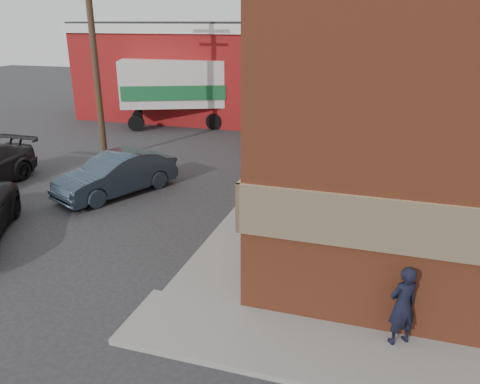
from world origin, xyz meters
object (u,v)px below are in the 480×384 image
Objects in this scene: sedan at (116,174)px; box_truck at (187,89)px; warehouse at (222,70)px; man at (403,306)px; utility_pole at (93,45)px.

box_truck is at bearing 125.01° from sedan.
warehouse is at bearing 56.40° from box_truck.
box_truck is at bearing -91.14° from man.
sedan is at bearing -84.74° from warehouse.
utility_pole reaches higher than sedan.
warehouse is at bearing 82.23° from utility_pole.
warehouse is 3.81× the size of sedan.
utility_pole is 2.11× the size of sedan.
sedan is (-9.26, 5.62, -0.19)m from man.
box_truck reaches higher than man.
warehouse is at bearing 119.64° from sedan.
box_truck reaches higher than sedan.
warehouse reaches higher than sedan.
sedan is 11.19m from box_truck.
utility_pole is at bearing 152.48° from sedan.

